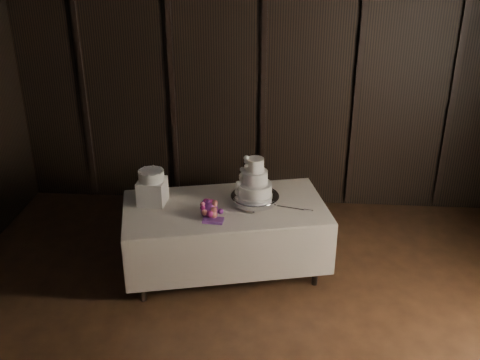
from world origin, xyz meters
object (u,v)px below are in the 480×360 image
(wedding_cake, at_px, (252,182))
(display_table, at_px, (225,236))
(cake_stand, at_px, (255,200))
(small_cake, at_px, (151,175))
(bouquet, at_px, (209,209))
(box_pedestal, at_px, (152,192))

(wedding_cake, bearing_deg, display_table, 174.35)
(cake_stand, bearing_deg, display_table, -165.51)
(wedding_cake, relative_size, small_cake, 1.58)
(bouquet, xyz_separation_m, box_pedestal, (-0.59, 0.22, 0.06))
(cake_stand, xyz_separation_m, box_pedestal, (-1.01, -0.06, 0.08))
(wedding_cake, height_order, box_pedestal, wedding_cake)
(box_pedestal, xyz_separation_m, small_cake, (0.00, 0.00, 0.18))
(wedding_cake, relative_size, bouquet, 0.99)
(cake_stand, bearing_deg, small_cake, -176.64)
(wedding_cake, bearing_deg, small_cake, 164.23)
(display_table, xyz_separation_m, wedding_cake, (0.26, 0.06, 0.59))
(cake_stand, xyz_separation_m, wedding_cake, (-0.03, -0.02, 0.20))
(cake_stand, relative_size, box_pedestal, 1.86)
(wedding_cake, xyz_separation_m, box_pedestal, (-0.99, -0.04, -0.12))
(bouquet, bearing_deg, small_cake, 159.82)
(wedding_cake, xyz_separation_m, bouquet, (-0.39, -0.26, -0.18))
(box_pedestal, bearing_deg, cake_stand, 3.36)
(small_cake, bearing_deg, display_table, -1.28)
(cake_stand, distance_m, wedding_cake, 0.21)
(wedding_cake, height_order, bouquet, wedding_cake)
(display_table, distance_m, box_pedestal, 0.86)
(box_pedestal, bearing_deg, display_table, -1.28)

